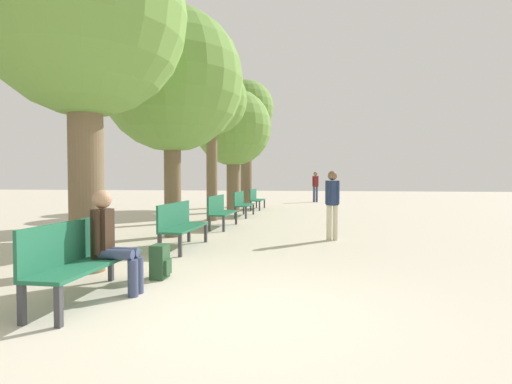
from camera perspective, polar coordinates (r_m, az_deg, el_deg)
The scene contains 15 objects.
ground_plane at distance 4.29m, azimuth -4.33°, elevation -16.88°, with size 80.00×80.00×0.00m, color beige.
bench_row_0 at distance 5.02m, azimuth -23.70°, elevation -8.22°, with size 0.47×1.74×0.90m.
bench_row_1 at distance 8.03m, azimuth -10.79°, elevation -4.30°, with size 0.47×1.74×0.90m.
bench_row_2 at distance 11.25m, azimuth -5.13°, elevation -2.49°, with size 0.47×1.74×0.90m.
bench_row_3 at distance 14.53m, azimuth -2.01°, elevation -1.48°, with size 0.47×1.74×0.90m.
bench_row_4 at distance 17.84m, azimuth -0.04°, elevation -0.83°, with size 0.47×1.74×0.90m.
tree_row_0 at distance 6.83m, azimuth -23.37°, elevation 21.90°, with size 2.99×2.99×5.29m.
tree_row_1 at distance 9.94m, azimuth -11.92°, elevation 15.24°, with size 3.36×3.36×5.38m.
tree_row_2 at distance 13.38m, azimuth -6.36°, elevation 12.73°, with size 2.32×2.32×5.12m.
tree_row_3 at distance 16.60m, azimuth -3.29°, elevation 9.03°, with size 3.14×3.14×5.05m.
tree_row_4 at distance 19.82m, azimuth -1.42°, elevation 11.45°, with size 2.67×2.67×6.16m.
person_seated at distance 5.09m, azimuth -19.94°, elevation -6.32°, with size 0.59×0.33×1.25m.
backpack at distance 5.74m, azimuth -13.53°, elevation -9.69°, with size 0.24×0.28×0.47m.
pedestrian_near at distance 23.48m, azimuth 8.49°, elevation 1.04°, with size 0.36×0.32×1.77m.
pedestrian_mid at distance 9.07m, azimuth 10.85°, elevation -1.20°, with size 0.31×0.28×1.55m.
Camera 1 is at (0.90, -3.96, 1.39)m, focal length 28.00 mm.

